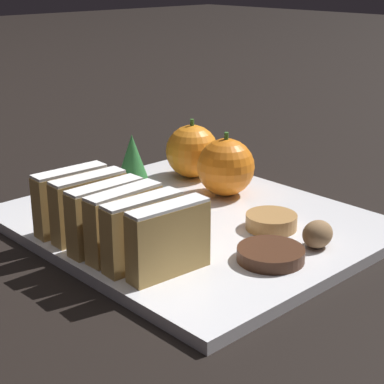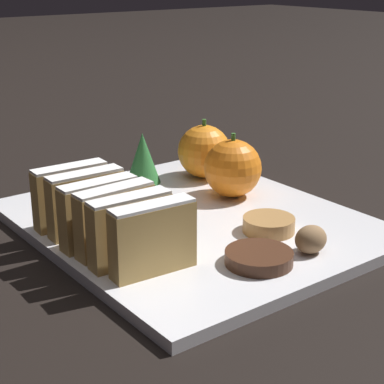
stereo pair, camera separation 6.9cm
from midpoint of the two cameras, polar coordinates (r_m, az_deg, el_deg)
name	(u,v)px [view 1 (the left image)]	position (r m, az deg, el deg)	size (l,w,h in m)	color
ground_plane	(192,228)	(0.70, -2.80, -3.27)	(6.00, 6.00, 0.00)	black
serving_platter	(192,223)	(0.70, -2.81, -2.82)	(0.32, 0.37, 0.01)	white
stollen_slice_front	(169,240)	(0.57, -5.59, -4.32)	(0.08, 0.03, 0.07)	tan
stollen_slice_second	(143,232)	(0.58, -7.75, -3.61)	(0.08, 0.02, 0.07)	tan
stollen_slice_third	(124,223)	(0.61, -9.28, -2.79)	(0.08, 0.02, 0.07)	tan
stollen_slice_fourth	(104,215)	(0.63, -11.00, -2.12)	(0.08, 0.02, 0.07)	tan
stollen_slice_fifth	(89,207)	(0.65, -12.13, -1.35)	(0.08, 0.02, 0.07)	tan
stollen_slice_sixth	(71,200)	(0.68, -13.57, -0.75)	(0.08, 0.02, 0.07)	tan
orange_near	(192,151)	(0.83, -2.38, 3.62)	(0.07, 0.07, 0.08)	orange
orange_far	(226,167)	(0.76, 0.44, 2.19)	(0.07, 0.07, 0.08)	orange
walnut	(318,234)	(0.63, 8.05, -3.79)	(0.03, 0.03, 0.03)	#8E6B47
chocolate_cookie	(271,254)	(0.60, 3.75, -5.62)	(0.06, 0.06, 0.01)	#472819
gingerbread_cookie	(271,221)	(0.67, 4.15, -2.68)	(0.05, 0.05, 0.02)	#B27F47
evergreen_sprig	(132,160)	(0.80, -7.78, 2.82)	(0.04, 0.04, 0.06)	#2D7538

